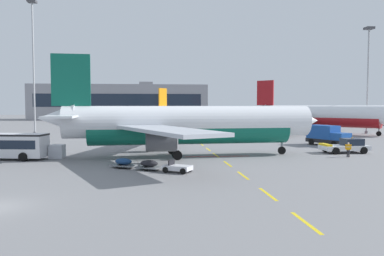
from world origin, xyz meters
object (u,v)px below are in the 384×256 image
at_px(airliner_mid_left, 319,115).
at_px(uld_cargo_container, 57,152).
at_px(baggage_train, 149,165).
at_px(ground_crew_worker, 348,149).
at_px(pushback_tug, 346,146).
at_px(airliner_foreground, 186,124).
at_px(catering_truck, 327,135).
at_px(airliner_far_right, 138,114).
at_px(airliner_far_center, 360,114).
at_px(apron_light_mast_far, 368,67).
at_px(apron_light_mast_near, 33,53).

bearing_deg(airliner_mid_left, uld_cargo_container, -143.53).
bearing_deg(baggage_train, ground_crew_worker, 16.07).
height_order(pushback_tug, uld_cargo_container, pushback_tug).
distance_m(airliner_foreground, catering_truck, 25.36).
bearing_deg(airliner_foreground, baggage_train, -114.75).
bearing_deg(catering_truck, airliner_far_right, 118.04).
bearing_deg(airliner_far_center, airliner_mid_left, -129.27).
bearing_deg(ground_crew_worker, airliner_mid_left, 70.41).
height_order(airliner_mid_left, airliner_far_center, airliner_mid_left).
xyz_separation_m(pushback_tug, uld_cargo_container, (-36.70, -1.16, -0.10)).
height_order(airliner_far_center, apron_light_mast_far, apron_light_mast_far).
bearing_deg(airliner_far_right, apron_light_mast_near, -125.93).
relative_size(pushback_tug, airliner_far_center, 0.21).
bearing_deg(ground_crew_worker, uld_cargo_container, 175.42).
relative_size(airliner_far_right, catering_truck, 4.11).
distance_m(airliner_mid_left, airliner_far_center, 50.81).
bearing_deg(apron_light_mast_far, apron_light_mast_near, 175.87).
distance_m(airliner_foreground, apron_light_mast_far, 56.20).
bearing_deg(ground_crew_worker, airliner_far_right, 111.11).
bearing_deg(catering_truck, airliner_mid_left, 68.13).
distance_m(airliner_far_center, uld_cargo_container, 110.58).
bearing_deg(pushback_tug, ground_crew_worker, -114.36).
height_order(airliner_mid_left, catering_truck, airliner_mid_left).
height_order(airliner_far_right, ground_crew_worker, airliner_far_right).
xyz_separation_m(ground_crew_worker, apron_light_mast_near, (-48.45, 41.80, 16.37)).
height_order(airliner_far_right, baggage_train, airliner_far_right).
height_order(airliner_far_right, uld_cargo_container, airliner_far_right).
relative_size(airliner_far_right, uld_cargo_container, 17.38).
distance_m(uld_cargo_container, apron_light_mast_near, 44.50).
relative_size(airliner_mid_left, baggage_train, 3.70).
height_order(airliner_mid_left, uld_cargo_container, airliner_mid_left).
distance_m(catering_truck, apron_light_mast_near, 61.41).
bearing_deg(apron_light_mast_near, airliner_far_center, 21.06).
bearing_deg(airliner_foreground, pushback_tug, 3.41).
distance_m(airliner_far_center, airliner_far_right, 73.70).
relative_size(airliner_far_center, uld_cargo_container, 16.48).
xyz_separation_m(catering_truck, uld_cargo_container, (-38.37, -10.21, -0.85)).
distance_m(airliner_far_center, ground_crew_worker, 90.71).
bearing_deg(airliner_mid_left, airliner_far_right, 142.09).
distance_m(pushback_tug, baggage_train, 28.00).
distance_m(airliner_foreground, airliner_mid_left, 49.21).
bearing_deg(pushback_tug, airliner_foreground, -176.59).
xyz_separation_m(airliner_mid_left, apron_light_mast_far, (10.12, -2.24, 10.64)).
bearing_deg(airliner_far_right, uld_cargo_container, -96.32).
bearing_deg(pushback_tug, uld_cargo_container, -178.20).
xyz_separation_m(pushback_tug, apron_light_mast_near, (-50.24, 37.85, 16.49)).
height_order(airliner_far_center, uld_cargo_container, airliner_far_center).
distance_m(airliner_far_right, apron_light_mast_near, 38.41).
bearing_deg(uld_cargo_container, catering_truck, 14.90).
bearing_deg(apron_light_mast_far, airliner_far_right, 146.23).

